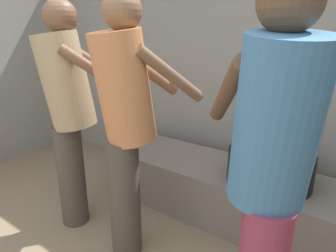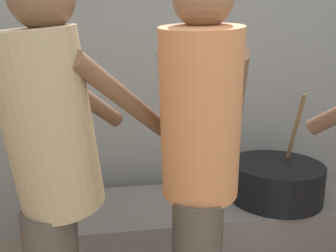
{
  "view_description": "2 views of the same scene",
  "coord_description": "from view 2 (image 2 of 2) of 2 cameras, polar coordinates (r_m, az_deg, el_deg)",
  "views": [
    {
      "loc": [
        0.92,
        -0.15,
        1.41
      ],
      "look_at": [
        -0.16,
        1.37,
        0.81
      ],
      "focal_mm": 30.79,
      "sensor_mm": 36.0,
      "label": 1
    },
    {
      "loc": [
        -0.57,
        -0.21,
        1.37
      ],
      "look_at": [
        -0.32,
        1.31,
        1.01
      ],
      "focal_mm": 37.9,
      "sensor_mm": 36.0,
      "label": 2
    }
  ],
  "objects": [
    {
      "name": "cooking_pot_main",
      "position": [
        2.36,
        16.92,
        -8.42
      ],
      "size": [
        0.58,
        0.58,
        0.69
      ],
      "color": "black",
      "rests_on": "hearth_ledge"
    },
    {
      "name": "block_enclosure_rear",
      "position": [
        2.6,
        3.44,
        6.61
      ],
      "size": [
        5.26,
        0.2,
        2.15
      ],
      "primitive_type": "cube",
      "color": "gray",
      "rests_on": "ground_plane"
    },
    {
      "name": "cook_in_tan_shirt",
      "position": [
        1.34,
        -17.99,
        -6.68
      ],
      "size": [
        0.71,
        0.69,
        1.63
      ],
      "color": "#4C4238",
      "rests_on": "ground_plane"
    },
    {
      "name": "cook_in_orange_shirt",
      "position": [
        1.37,
        5.11,
        -5.29
      ],
      "size": [
        0.52,
        0.74,
        1.64
      ],
      "color": "#4C4238",
      "rests_on": "ground_plane"
    },
    {
      "name": "hearth_ledge",
      "position": [
        2.38,
        6.34,
        -16.24
      ],
      "size": [
        1.89,
        0.6,
        0.41
      ],
      "primitive_type": "cube",
      "color": "slate",
      "rests_on": "ground_plane"
    }
  ]
}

